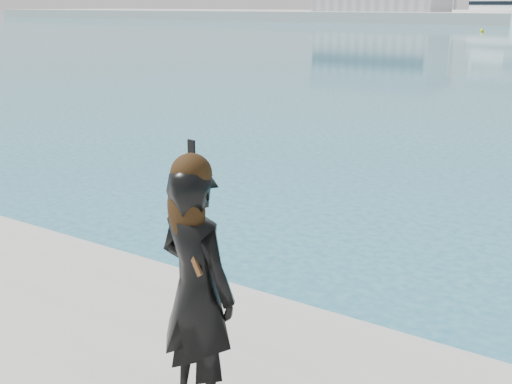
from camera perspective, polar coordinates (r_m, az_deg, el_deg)
motor_yacht at (r=120.48m, az=21.30°, el=14.82°), size 19.46×10.82×8.76m
buoy_far at (r=90.96m, az=19.44°, el=13.27°), size 0.50×0.50×0.50m
woman at (r=4.30m, az=-5.34°, el=-8.10°), size 0.69×0.51×1.84m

